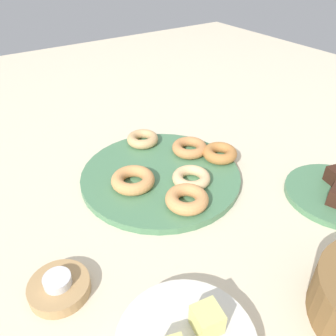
{
  "coord_description": "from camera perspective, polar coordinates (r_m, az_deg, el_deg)",
  "views": [
    {
      "loc": [
        0.33,
        0.53,
        0.46
      ],
      "look_at": [
        0.0,
        0.03,
        0.05
      ],
      "focal_mm": 36.09,
      "sensor_mm": 36.0,
      "label": 1
    }
  ],
  "objects": [
    {
      "name": "tealight",
      "position": [
        0.57,
        -18.19,
        -17.6
      ],
      "size": [
        0.04,
        0.04,
        0.01
      ],
      "primitive_type": "cylinder",
      "color": "silver",
      "rests_on": "candle_holder"
    },
    {
      "name": "donut_3",
      "position": [
        0.82,
        8.75,
        2.5
      ],
      "size": [
        0.11,
        0.11,
        0.03
      ],
      "primitive_type": "torus",
      "rotation": [
        0.0,
        0.0,
        3.55
      ],
      "color": "#BC7A3D",
      "rests_on": "donut_plate"
    },
    {
      "name": "candle_holder",
      "position": [
        0.58,
        -17.86,
        -18.68
      ],
      "size": [
        0.1,
        0.1,
        0.02
      ],
      "primitive_type": "cylinder",
      "color": "tan",
      "rests_on": "ground_plane"
    },
    {
      "name": "donut_4",
      "position": [
        0.68,
        3.21,
        -5.27
      ],
      "size": [
        0.1,
        0.1,
        0.03
      ],
      "primitive_type": "torus",
      "rotation": [
        0.0,
        0.0,
        2.94
      ],
      "color": "tan",
      "rests_on": "donut_plate"
    },
    {
      "name": "ground_plane",
      "position": [
        0.78,
        -1.23,
        -1.7
      ],
      "size": [
        2.4,
        2.4,
        0.0
      ],
      "primitive_type": "plane",
      "color": "beige"
    },
    {
      "name": "melon_chunk_left",
      "position": [
        0.49,
        6.6,
        -24.06
      ],
      "size": [
        0.04,
        0.04,
        0.04
      ],
      "primitive_type": "cube",
      "rotation": [
        0.0,
        0.0,
        -0.16
      ],
      "color": "#DBD67A",
      "rests_on": "fruit_bowl"
    },
    {
      "name": "donut_1",
      "position": [
        0.73,
        -5.94,
        -2.02
      ],
      "size": [
        0.13,
        0.13,
        0.03
      ],
      "primitive_type": "torus",
      "rotation": [
        0.0,
        0.0,
        3.86
      ],
      "color": "tan",
      "rests_on": "donut_plate"
    },
    {
      "name": "cake_plate",
      "position": [
        0.8,
        26.46,
        -4.0
      ],
      "size": [
        0.21,
        0.21,
        0.01
      ],
      "primitive_type": "cylinder",
      "color": "#4C7F56",
      "rests_on": "ground_plane"
    },
    {
      "name": "donut_0",
      "position": [
        0.73,
        3.95,
        -1.68
      ],
      "size": [
        0.09,
        0.09,
        0.02
      ],
      "primitive_type": "torus",
      "rotation": [
        0.0,
        0.0,
        2.99
      ],
      "color": "#EABC84",
      "rests_on": "donut_plate"
    },
    {
      "name": "donut_plate",
      "position": [
        0.77,
        -1.24,
        -1.24
      ],
      "size": [
        0.36,
        0.36,
        0.02
      ],
      "primitive_type": "cylinder",
      "color": "#4C7F56",
      "rests_on": "ground_plane"
    },
    {
      "name": "donut_2",
      "position": [
        0.88,
        -4.31,
        4.91
      ],
      "size": [
        0.11,
        0.11,
        0.02
      ],
      "primitive_type": "torus",
      "rotation": [
        0.0,
        0.0,
        2.22
      ],
      "color": "tan",
      "rests_on": "donut_plate"
    },
    {
      "name": "donut_5",
      "position": [
        0.84,
        3.66,
        3.44
      ],
      "size": [
        0.12,
        0.12,
        0.02
      ],
      "primitive_type": "torus",
      "rotation": [
        0.0,
        0.0,
        0.46
      ],
      "color": "#C6844C",
      "rests_on": "donut_plate"
    }
  ]
}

